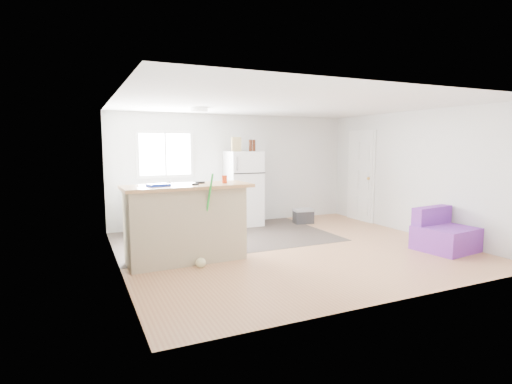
% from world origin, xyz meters
% --- Properties ---
extents(room, '(5.51, 5.01, 2.41)m').
position_xyz_m(room, '(0.00, 0.00, 1.20)').
color(room, '#AA6D47').
rests_on(room, ground).
extents(vinyl_zone, '(4.05, 2.50, 0.00)m').
position_xyz_m(vinyl_zone, '(-0.73, 1.25, 0.00)').
color(vinyl_zone, '#2F2723').
rests_on(vinyl_zone, floor).
extents(window, '(1.18, 0.06, 0.98)m').
position_xyz_m(window, '(-1.55, 2.49, 1.55)').
color(window, white).
rests_on(window, back_wall).
extents(interior_door, '(0.11, 0.92, 2.10)m').
position_xyz_m(interior_door, '(2.72, 1.55, 1.02)').
color(interior_door, white).
rests_on(interior_door, right_wall).
extents(ceiling_fixture, '(0.30, 0.30, 0.07)m').
position_xyz_m(ceiling_fixture, '(-1.20, 1.20, 2.36)').
color(ceiling_fixture, white).
rests_on(ceiling_fixture, ceiling).
extents(kitchen_cabinets, '(1.90, 0.66, 1.11)m').
position_xyz_m(kitchen_cabinets, '(-1.51, 2.21, 0.43)').
color(kitchen_cabinets, white).
rests_on(kitchen_cabinets, floor).
extents(peninsula, '(1.91, 0.79, 1.16)m').
position_xyz_m(peninsula, '(-1.78, 0.01, 0.59)').
color(peninsula, tan).
rests_on(peninsula, floor).
extents(refrigerator, '(0.72, 0.69, 1.60)m').
position_xyz_m(refrigerator, '(0.05, 2.15, 0.80)').
color(refrigerator, white).
rests_on(refrigerator, floor).
extents(cooler, '(0.48, 0.36, 0.33)m').
position_xyz_m(cooler, '(1.33, 1.76, 0.17)').
color(cooler, '#2B2B2E').
rests_on(cooler, floor).
extents(purple_seat, '(0.94, 0.90, 0.69)m').
position_xyz_m(purple_seat, '(2.28, -1.14, 0.25)').
color(purple_seat, purple).
rests_on(purple_seat, floor).
extents(cleaner_jug, '(0.14, 0.11, 0.29)m').
position_xyz_m(cleaner_jug, '(-1.61, -0.04, 0.12)').
color(cleaner_jug, silver).
rests_on(cleaner_jug, floor).
extents(mop, '(0.29, 0.37, 1.36)m').
position_xyz_m(mop, '(-1.65, -0.35, 0.23)').
color(mop, green).
rests_on(mop, floor).
extents(red_cup, '(0.08, 0.08, 0.12)m').
position_xyz_m(red_cup, '(-1.17, 0.00, 1.22)').
color(red_cup, red).
rests_on(red_cup, peninsula).
extents(blue_tray, '(0.34, 0.27, 0.04)m').
position_xyz_m(blue_tray, '(-2.19, -0.04, 1.18)').
color(blue_tray, '#1631D1').
rests_on(blue_tray, peninsula).
extents(tool_a, '(0.14, 0.05, 0.03)m').
position_xyz_m(tool_a, '(-1.53, 0.10, 1.18)').
color(tool_a, black).
rests_on(tool_a, peninsula).
extents(tool_b, '(0.10, 0.05, 0.03)m').
position_xyz_m(tool_b, '(-1.67, -0.11, 1.17)').
color(tool_b, black).
rests_on(tool_b, peninsula).
extents(cardboard_box, '(0.21, 0.12, 0.30)m').
position_xyz_m(cardboard_box, '(-0.13, 2.12, 1.75)').
color(cardboard_box, tan).
rests_on(cardboard_box, refrigerator).
extents(bottle_left, '(0.07, 0.07, 0.25)m').
position_xyz_m(bottle_left, '(0.17, 2.05, 1.73)').
color(bottle_left, '#361609').
rests_on(bottle_left, refrigerator).
extents(bottle_right, '(0.08, 0.08, 0.25)m').
position_xyz_m(bottle_right, '(0.30, 2.16, 1.73)').
color(bottle_right, '#361609').
rests_on(bottle_right, refrigerator).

